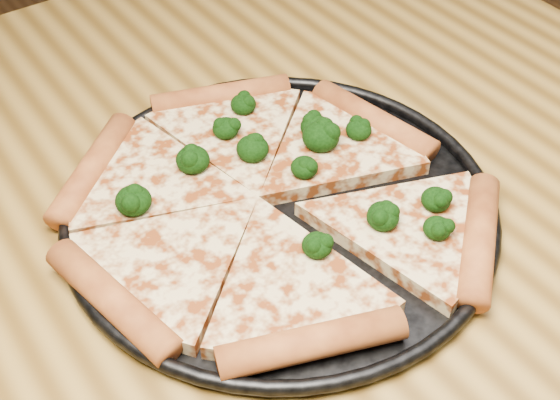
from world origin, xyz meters
TOP-DOWN VIEW (x-y plane):
  - dining_table at (0.00, 0.00)m, footprint 1.20×0.90m
  - pizza_pan at (0.10, -0.04)m, footprint 0.39×0.39m
  - pizza at (0.09, -0.03)m, footprint 0.38×0.39m
  - broccoli_florets at (0.13, -0.02)m, footprint 0.25×0.26m

SIDE VIEW (x-z plane):
  - dining_table at x=0.00m, z-range 0.28..1.03m
  - pizza_pan at x=0.10m, z-range 0.75..0.77m
  - pizza at x=0.09m, z-range 0.75..0.78m
  - broccoli_florets at x=0.13m, z-range 0.77..0.79m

